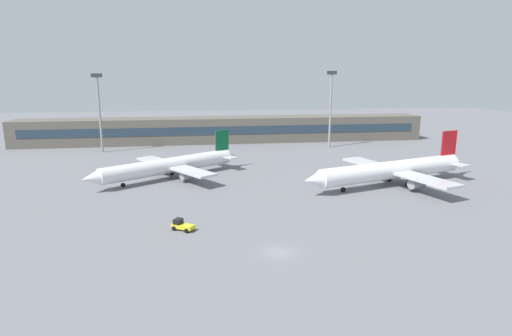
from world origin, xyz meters
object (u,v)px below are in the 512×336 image
baggage_tug_yellow (182,225)px  floodlight_tower_east (99,107)px  floodlight_tower_west (331,104)px  airplane_near (391,170)px  airplane_mid (169,166)px

baggage_tug_yellow → floodlight_tower_east: bearing=110.3°
baggage_tug_yellow → floodlight_tower_west: size_ratio=0.15×
airplane_near → airplane_mid: (-48.90, 13.50, -0.31)m
airplane_mid → floodlight_tower_west: (51.25, 36.65, 11.60)m
airplane_near → floodlight_tower_west: (2.34, 50.14, 11.29)m
baggage_tug_yellow → floodlight_tower_east: size_ratio=0.16×
airplane_near → floodlight_tower_west: bearing=87.3°
airplane_mid → baggage_tug_yellow: 34.76m
floodlight_tower_west → floodlight_tower_east: bearing=178.8°
airplane_mid → floodlight_tower_west: size_ratio=1.40×
floodlight_tower_east → baggage_tug_yellow: bearing=-69.7°
airplane_near → baggage_tug_yellow: 49.81m
airplane_mid → baggage_tug_yellow: (3.80, -34.48, -2.30)m
floodlight_tower_east → floodlight_tower_west: bearing=-1.2°
airplane_mid → floodlight_tower_east: 45.94m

